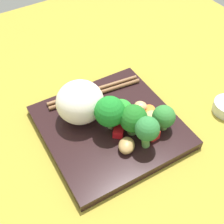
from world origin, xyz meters
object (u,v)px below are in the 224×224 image
object	(u,v)px
rice_mound	(80,102)
chopstick_pair	(95,92)
carrot_slice_1	(140,125)
square_plate	(110,127)
broccoli_floret_4	(147,130)

from	to	relation	value
rice_mound	chopstick_pair	distance (cm)	7.79
carrot_slice_1	chopstick_pair	world-z (taller)	same
square_plate	rice_mound	world-z (taller)	rice_mound
square_plate	chopstick_pair	size ratio (longest dim) A/B	1.22
chopstick_pair	square_plate	bearing A→B (deg)	86.56
square_plate	broccoli_floret_4	bearing A→B (deg)	109.45
square_plate	chopstick_pair	bearing A→B (deg)	-101.01
rice_mound	carrot_slice_1	xyz separation A→B (cm)	(-8.17, 8.25, -3.59)
square_plate	broccoli_floret_4	size ratio (longest dim) A/B	3.69
broccoli_floret_4	chopstick_pair	size ratio (longest dim) A/B	0.33
carrot_slice_1	rice_mound	bearing A→B (deg)	-45.27
carrot_slice_1	chopstick_pair	xyz separation A→B (cm)	(2.71, -12.50, 0.01)
rice_mound	chopstick_pair	xyz separation A→B (cm)	(-5.46, -4.26, -3.58)
square_plate	rice_mound	distance (cm)	7.67
rice_mound	chopstick_pair	size ratio (longest dim) A/B	0.45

